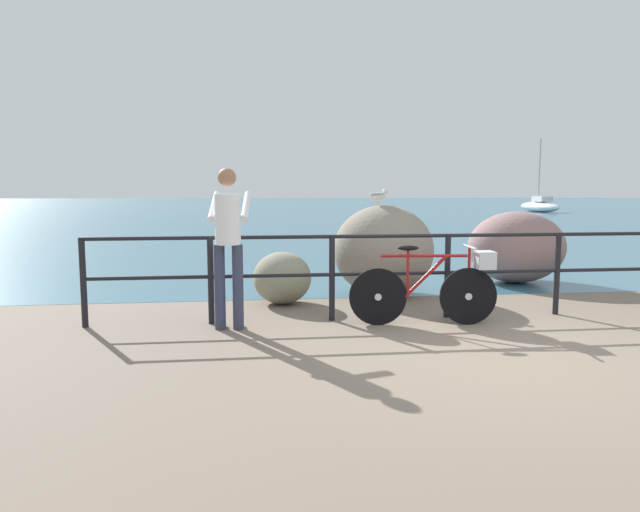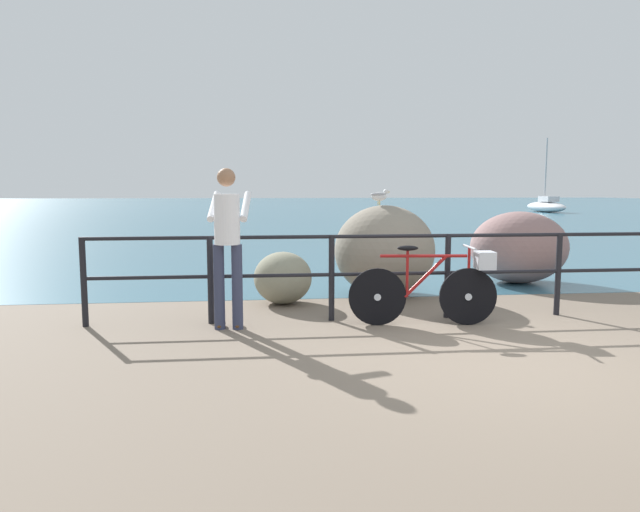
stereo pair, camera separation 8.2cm
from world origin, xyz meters
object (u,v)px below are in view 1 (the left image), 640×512
person_at_railing (228,240)px  breakwater_boulder_main (383,250)px  breakwater_boulder_left (282,278)px  seagull (378,196)px  breakwater_boulder_right (516,247)px  sailboat (540,206)px  bicycle (436,285)px

person_at_railing → breakwater_boulder_main: person_at_railing is taller
breakwater_boulder_left → seagull: (1.43, 0.50, 1.11)m
breakwater_boulder_right → seagull: (-2.55, -0.82, 0.87)m
breakwater_boulder_main → breakwater_boulder_left: breakwater_boulder_main is taller
breakwater_boulder_main → sailboat: bearing=58.6°
seagull → breakwater_boulder_main: bearing=-50.8°
bicycle → seagull: bearing=102.8°
bicycle → breakwater_boulder_left: (-1.68, 1.44, -0.11)m
bicycle → sailboat: size_ratio=0.35×
bicycle → breakwater_boulder_left: size_ratio=1.94×
breakwater_boulder_right → breakwater_boulder_main: bearing=-160.6°
breakwater_boulder_main → seagull: (-0.08, 0.04, 0.80)m
bicycle → seagull: 2.20m
breakwater_boulder_left → person_at_railing: bearing=-116.1°
seagull → sailboat: bearing=36.6°
person_at_railing → breakwater_boulder_right: bearing=-54.2°
bicycle → sailboat: 34.83m
breakwater_boulder_left → sailboat: size_ratio=0.18×
bicycle → person_at_railing: size_ratio=0.95×
seagull → person_at_railing: bearing=-160.2°
bicycle → sailboat: bearing=65.8°
breakwater_boulder_main → sailboat: sailboat is taller
seagull → sailboat: size_ratio=0.07×
sailboat → seagull: bearing=146.9°
bicycle → person_at_railing: (-2.35, 0.09, 0.53)m
bicycle → breakwater_boulder_right: 3.60m
breakwater_boulder_right → sailboat: bearing=61.6°
sailboat → breakwater_boulder_main: bearing=147.1°
breakwater_boulder_main → breakwater_boulder_left: bearing=-163.0°
person_at_railing → seagull: 2.84m
breakwater_boulder_left → seagull: size_ratio=2.58×
breakwater_boulder_main → person_at_railing: bearing=-140.1°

